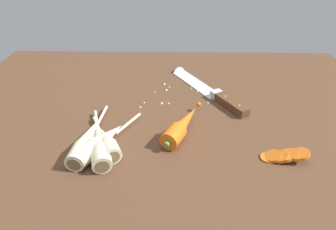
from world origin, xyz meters
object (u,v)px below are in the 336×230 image
Objects in this scene: chefs_knife at (204,87)px; parsnip_mid_right at (99,144)px; parsnip_mid_left at (101,142)px; whole_carrot at (182,126)px; carrot_slice_stack at (285,156)px; parsnip_front at (87,141)px; parsnip_back at (106,142)px.

chefs_knife is 1.43× the size of parsnip_mid_right.
parsnip_mid_right is at bearing -103.12° from parsnip_mid_left.
parsnip_mid_right is (-24.60, -29.06, 1.33)cm from chefs_knife.
carrot_slice_stack is at bearing -23.00° from whole_carrot.
whole_carrot is 21.45cm from parsnip_front.
chefs_knife is 1.89× the size of parsnip_back.
parsnip_mid_right is at bearing -130.25° from chefs_knife.
parsnip_mid_right is at bearing -158.00° from whole_carrot.
parsnip_mid_right is at bearing -142.38° from parsnip_back.
parsnip_mid_right reaches higher than carrot_slice_stack.
whole_carrot is 18.46cm from parsnip_mid_left.
parsnip_back is at bearing 175.74° from carrot_slice_stack.
parsnip_front and parsnip_mid_right have the same top height.
carrot_slice_stack is (37.57, -2.80, -0.89)cm from parsnip_back.
carrot_slice_stack is (41.77, -2.96, -0.89)cm from parsnip_front.
whole_carrot is at bearing -107.76° from chefs_knife.
parsnip_front is (-27.63, -27.99, 1.33)cm from chefs_knife.
parsnip_mid_right is 1.48cm from parsnip_back.
parsnip_front is 41.88cm from carrot_slice_stack.
parsnip_back is (4.20, -0.16, 0.00)cm from parsnip_front.
parsnip_back is at bearing 37.62° from parsnip_mid_right.
parsnip_back is at bearing -2.23° from parsnip_front.
chefs_knife is 1.59× the size of parsnip_mid_left.
parsnip_front is at bearing 175.95° from carrot_slice_stack.
carrot_slice_stack is (14.14, -30.95, 0.44)cm from chefs_knife.
carrot_slice_stack reaches higher than chefs_knife.
parsnip_mid_right is (3.03, -1.07, 0.00)cm from parsnip_front.
whole_carrot is at bearing 19.81° from parsnip_mid_left.
parsnip_mid_left is at bearing 175.95° from carrot_slice_stack.
chefs_knife is at bearing 72.24° from whole_carrot.
chefs_knife is at bearing 49.15° from parsnip_mid_left.
parsnip_mid_right is (-0.19, -0.84, -0.00)cm from parsnip_mid_left.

